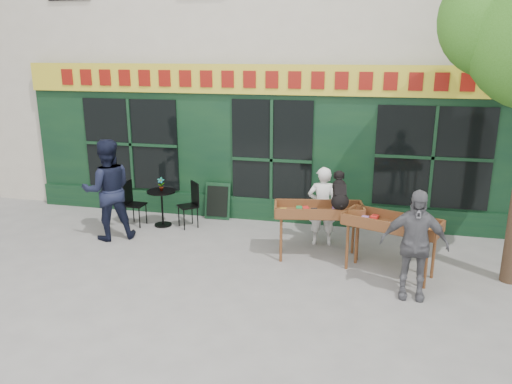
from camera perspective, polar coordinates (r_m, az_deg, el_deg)
ground at (r=8.75m, az=-1.32°, el=-8.13°), size 80.00×80.00×0.00m
book_cart_center at (r=8.77m, az=7.16°, el=-2.45°), size 1.59×0.88×0.99m
dog at (r=8.56m, az=9.56°, el=0.27°), size 0.44×0.65×0.60m
woman at (r=9.41m, az=7.58°, el=-1.63°), size 0.61×0.45×1.51m
book_cart_right at (r=8.36m, az=15.22°, el=-3.82°), size 1.62×1.10×0.99m
man_right at (r=7.68m, az=17.61°, el=-5.73°), size 0.98×0.41×1.66m
bistro_table at (r=10.57m, az=-10.71°, el=-1.01°), size 0.60×0.60×0.76m
bistro_chair_left at (r=10.75m, az=-14.04°, el=-0.84°), size 0.38×0.37×0.95m
bistro_chair_right at (r=10.43m, az=-7.37°, el=-0.99°), size 0.51×0.51×0.95m
potted_plant at (r=10.47m, az=-10.81°, el=0.89°), size 0.17×0.13×0.28m
man_left at (r=9.99m, az=-16.58°, el=0.24°), size 1.21×1.14×1.97m
chalkboard at (r=10.90m, az=-4.43°, el=-1.04°), size 0.56×0.20×0.79m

